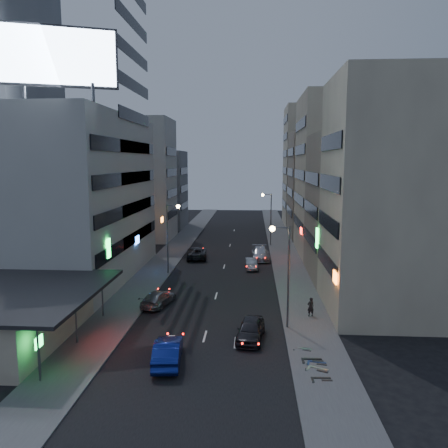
# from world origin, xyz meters

# --- Properties ---
(ground) EXTENTS (180.00, 180.00, 0.00)m
(ground) POSITION_xyz_m (0.00, 0.00, 0.00)
(ground) COLOR black
(ground) RESTS_ON ground
(sidewalk_left) EXTENTS (4.00, 120.00, 0.12)m
(sidewalk_left) POSITION_xyz_m (-8.00, 30.00, 0.06)
(sidewalk_left) COLOR #4C4C4F
(sidewalk_left) RESTS_ON ground
(sidewalk_right) EXTENTS (4.00, 120.00, 0.12)m
(sidewalk_right) POSITION_xyz_m (8.00, 30.00, 0.06)
(sidewalk_right) COLOR #4C4C4F
(sidewalk_right) RESTS_ON ground
(food_court) EXTENTS (11.00, 13.00, 3.88)m
(food_court) POSITION_xyz_m (-13.90, 2.00, 1.98)
(food_court) COLOR beige
(food_court) RESTS_ON ground
(white_building) EXTENTS (14.00, 24.00, 18.00)m
(white_building) POSITION_xyz_m (-17.00, 20.00, 9.00)
(white_building) COLOR #ACACA7
(white_building) RESTS_ON ground
(grey_tower) EXTENTS (10.00, 14.00, 34.00)m
(grey_tower) POSITION_xyz_m (-26.00, 23.00, 17.00)
(grey_tower) COLOR slate
(grey_tower) RESTS_ON ground
(shophouse_near) EXTENTS (10.00, 11.00, 20.00)m
(shophouse_near) POSITION_xyz_m (15.00, 10.50, 10.00)
(shophouse_near) COLOR beige
(shophouse_near) RESTS_ON ground
(shophouse_mid) EXTENTS (11.00, 12.00, 16.00)m
(shophouse_mid) POSITION_xyz_m (15.50, 22.00, 8.00)
(shophouse_mid) COLOR gray
(shophouse_mid) RESTS_ON ground
(shophouse_far) EXTENTS (10.00, 14.00, 22.00)m
(shophouse_far) POSITION_xyz_m (15.00, 35.00, 11.00)
(shophouse_far) COLOR beige
(shophouse_far) RESTS_ON ground
(far_left_a) EXTENTS (11.00, 10.00, 20.00)m
(far_left_a) POSITION_xyz_m (-15.50, 45.00, 10.00)
(far_left_a) COLOR #ACACA7
(far_left_a) RESTS_ON ground
(far_left_b) EXTENTS (12.00, 10.00, 15.00)m
(far_left_b) POSITION_xyz_m (-16.00, 58.00, 7.50)
(far_left_b) COLOR slate
(far_left_b) RESTS_ON ground
(far_right_a) EXTENTS (11.00, 12.00, 18.00)m
(far_right_a) POSITION_xyz_m (15.50, 50.00, 9.00)
(far_right_a) COLOR gray
(far_right_a) RESTS_ON ground
(far_right_b) EXTENTS (12.00, 12.00, 24.00)m
(far_right_b) POSITION_xyz_m (16.00, 64.00, 12.00)
(far_right_b) COLOR beige
(far_right_b) RESTS_ON ground
(billboard) EXTENTS (9.52, 3.75, 6.20)m
(billboard) POSITION_xyz_m (-12.99, 9.97, 21.66)
(billboard) COLOR #595B60
(billboard) RESTS_ON white_building
(street_lamp_right_near) EXTENTS (1.60, 0.44, 8.02)m
(street_lamp_right_near) POSITION_xyz_m (5.90, 6.00, 5.36)
(street_lamp_right_near) COLOR #595B60
(street_lamp_right_near) RESTS_ON sidewalk_right
(street_lamp_left) EXTENTS (1.60, 0.44, 8.02)m
(street_lamp_left) POSITION_xyz_m (-5.90, 22.00, 5.36)
(street_lamp_left) COLOR #595B60
(street_lamp_left) RESTS_ON sidewalk_left
(street_lamp_right_far) EXTENTS (1.60, 0.44, 8.02)m
(street_lamp_right_far) POSITION_xyz_m (5.90, 40.00, 5.36)
(street_lamp_right_far) COLOR #595B60
(street_lamp_right_far) RESTS_ON sidewalk_right
(parked_car_right_near) EXTENTS (2.37, 4.72, 1.54)m
(parked_car_right_near) POSITION_xyz_m (3.43, 3.64, 0.77)
(parked_car_right_near) COLOR #252429
(parked_car_right_near) RESTS_ON ground
(parked_car_right_mid) EXTENTS (1.61, 3.93, 1.27)m
(parked_car_right_mid) POSITION_xyz_m (3.37, 25.03, 0.63)
(parked_car_right_mid) COLOR #A8ADB1
(parked_car_right_mid) RESTS_ON ground
(parked_car_left) EXTENTS (3.16, 5.82, 1.55)m
(parked_car_left) POSITION_xyz_m (-4.02, 30.40, 0.77)
(parked_car_left) COLOR #222327
(parked_car_left) RESTS_ON ground
(parked_car_right_far) EXTENTS (2.52, 5.66, 1.61)m
(parked_car_right_far) POSITION_xyz_m (4.58, 30.34, 0.81)
(parked_car_right_far) COLOR #AFB1B8
(parked_car_right_far) RESTS_ON ground
(road_car_blue) EXTENTS (2.15, 4.95, 1.58)m
(road_car_blue) POSITION_xyz_m (-1.92, -0.48, 0.79)
(road_car_blue) COLOR navy
(road_car_blue) RESTS_ON ground
(road_car_silver) EXTENTS (2.90, 5.00, 1.36)m
(road_car_silver) POSITION_xyz_m (-5.00, 10.78, 0.68)
(road_car_silver) COLOR gray
(road_car_silver) RESTS_ON ground
(person) EXTENTS (0.68, 0.55, 1.60)m
(person) POSITION_xyz_m (8.42, 8.60, 0.92)
(person) COLOR black
(person) RESTS_ON sidewalk_right
(scooter_black_a) EXTENTS (0.65, 1.80, 1.09)m
(scooter_black_a) POSITION_xyz_m (8.28, -1.96, 0.67)
(scooter_black_a) COLOR black
(scooter_black_a) RESTS_ON sidewalk_right
(scooter_silver_a) EXTENTS (1.35, 2.01, 1.17)m
(scooter_silver_a) POSITION_xyz_m (8.36, -1.00, 0.70)
(scooter_silver_a) COLOR #96999C
(scooter_silver_a) RESTS_ON sidewalk_right
(scooter_blue) EXTENTS (0.96, 1.88, 1.10)m
(scooter_blue) POSITION_xyz_m (8.38, 0.01, 0.67)
(scooter_blue) COLOR navy
(scooter_blue) RESTS_ON sidewalk_right
(scooter_black_b) EXTENTS (0.71, 2.03, 1.23)m
(scooter_black_b) POSITION_xyz_m (8.15, 0.56, 0.74)
(scooter_black_b) COLOR black
(scooter_black_b) RESTS_ON sidewalk_right
(scooter_silver_b) EXTENTS (1.02, 1.73, 1.00)m
(scooter_silver_b) POSITION_xyz_m (7.67, 2.00, 0.62)
(scooter_silver_b) COLOR #929298
(scooter_silver_b) RESTS_ON sidewalk_right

